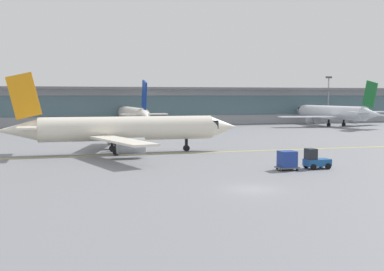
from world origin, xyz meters
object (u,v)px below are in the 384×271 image
Objects in this scene: gate_airplane_1 at (133,115)px; taxiing_regional_jet at (125,129)px; gate_airplane_2 at (333,113)px; cargo_dolly_lead at (287,160)px; baggage_tug at (315,160)px; apron_light_mast_1 at (328,97)px.

gate_airplane_1 is 46.54m from taxiing_regional_jet.
cargo_dolly_lead is (-43.72, -61.66, -2.21)m from gate_airplane_2.
baggage_tug is 3.20m from cargo_dolly_lead.
gate_airplane_1 is at bearing 80.03° from taxiing_regional_jet.
taxiing_regional_jet is 23.48m from cargo_dolly_lead.
taxiing_regional_jet is at bearing 124.41° from cargo_dolly_lead.
baggage_tug is (16.73, -19.02, -2.22)m from taxiing_regional_jet.
baggage_tug is at bearing -0.00° from cargo_dolly_lead.
cargo_dolly_lead is at bearing -54.21° from taxiing_regional_jet.
gate_airplane_1 is at bearing 80.98° from gate_airplane_2.
gate_airplane_2 is at bearing 53.70° from cargo_dolly_lead.
apron_light_mast_1 is at bearing -81.11° from gate_airplane_1.
baggage_tug is 0.21× the size of apron_light_mast_1.
apron_light_mast_1 is at bearing 55.00° from cargo_dolly_lead.
baggage_tug is 1.23× the size of cargo_dolly_lead.
gate_airplane_1 reaches higher than baggage_tug.
gate_airplane_2 is at bearing 55.70° from baggage_tug.
gate_airplane_2 is (48.86, -3.19, 0.07)m from gate_airplane_1.
taxiing_regional_jet is (-57.26, -42.58, -0.15)m from gate_airplane_2.
cargo_dolly_lead is at bearing -124.05° from apron_light_mast_1.
baggage_tug is at bearing 141.37° from gate_airplane_2.
baggage_tug is at bearing -173.88° from gate_airplane_1.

